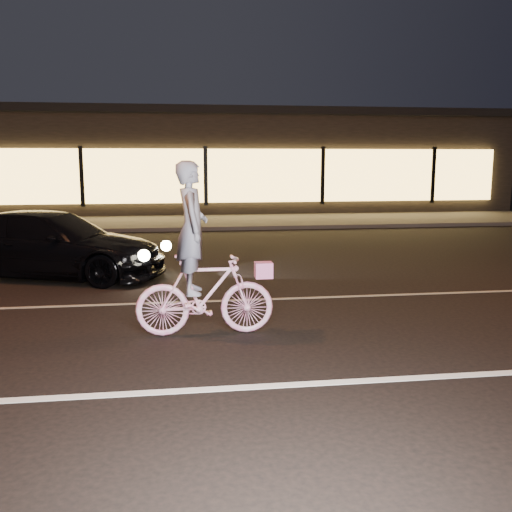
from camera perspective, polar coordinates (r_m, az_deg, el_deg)
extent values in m
plane|color=black|center=(7.20, 1.47, -8.26)|extent=(90.00, 90.00, 0.00)
cube|color=silver|center=(5.81, 3.97, -12.71)|extent=(60.00, 0.12, 0.01)
cube|color=gray|center=(9.10, -0.61, -4.40)|extent=(60.00, 0.10, 0.01)
cube|color=#383533|center=(19.90, -4.71, 3.40)|extent=(30.00, 4.00, 0.12)
cube|color=black|center=(25.78, -5.57, 9.13)|extent=(25.00, 8.00, 4.00)
cube|color=black|center=(25.84, -5.64, 13.67)|extent=(25.40, 8.40, 0.30)
cube|color=#FFC359|center=(21.69, -5.07, 7.99)|extent=(23.00, 0.15, 2.00)
cube|color=black|center=(21.84, -17.03, 7.62)|extent=(0.15, 0.08, 2.20)
cube|color=black|center=(21.61, -5.06, 7.98)|extent=(0.15, 0.08, 2.20)
cube|color=black|center=(22.31, 6.68, 8.00)|extent=(0.15, 0.08, 2.20)
cube|color=black|center=(23.84, 17.30, 7.74)|extent=(0.15, 0.08, 2.20)
imported|color=#F04494|center=(7.24, -5.12, -3.86)|extent=(1.75, 0.49, 1.05)
imported|color=silver|center=(7.09, -6.44, 2.80)|extent=(0.39, 0.60, 1.65)
cube|color=#D949A1|center=(7.26, 0.76, -1.42)|extent=(0.22, 0.18, 0.20)
imported|color=black|center=(11.43, -19.70, 1.09)|extent=(4.63, 3.02, 1.25)
sphere|color=#FFF2BF|center=(11.09, -8.99, 1.02)|extent=(0.21, 0.21, 0.21)
sphere|color=#FFF2BF|center=(10.03, -11.14, 0.05)|extent=(0.21, 0.21, 0.21)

